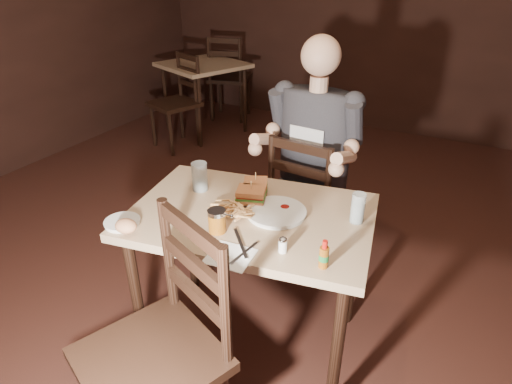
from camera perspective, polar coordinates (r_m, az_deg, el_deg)
The scene contains 23 objects.
room_shell at distance 1.64m, azimuth 0.81°, elevation 16.11°, with size 7.00×7.00×7.00m.
main_table at distance 1.94m, azimuth -0.69°, elevation -5.18°, with size 1.16×0.88×0.77m.
bg_table at distance 4.90m, azimuth -7.03°, elevation 15.66°, with size 1.04×1.04×0.77m.
chair_far at distance 2.61m, azimuth 7.38°, elevation -1.45°, with size 0.42×0.47×0.92m, color black, non-canonical shape.
chair_near at distance 1.68m, azimuth -13.96°, elevation -20.77°, with size 0.46×0.50×1.00m, color black, non-canonical shape.
bg_chair_far at distance 5.39m, azimuth -3.53°, elevation 14.97°, with size 0.46×0.50×0.99m, color black, non-canonical shape.
bg_chair_near at distance 4.53m, azimuth -10.84°, elevation 11.51°, with size 0.43×0.47×0.93m, color black, non-canonical shape.
diner at distance 2.36m, azimuth 7.59°, elevation 8.47°, with size 0.55×0.43×0.96m, color #2E2E33, non-canonical shape.
dinner_plate at distance 1.88m, azimuth 2.71°, elevation -2.79°, with size 0.26×0.26×0.01m, color white.
sandwich_left at distance 2.01m, azimuth -0.05°, elevation 1.33°, with size 0.11×0.09×0.10m, color #C07949, non-canonical shape.
sandwich_right at distance 1.93m, azimuth -0.65°, elevation 0.24°, with size 0.13×0.10×0.11m, color #C07949, non-canonical shape.
fries_pile at distance 1.87m, azimuth -3.14°, elevation -2.07°, with size 0.23×0.16×0.04m, color #ECB26C, non-canonical shape.
ketchup_dollop at distance 1.90m, azimuth 3.88°, elevation -1.96°, with size 0.04×0.04×0.01m, color maroon.
glass_left at distance 2.07m, azimuth -7.52°, elevation 2.05°, with size 0.08×0.08×0.14m, color silver.
glass_right at distance 1.85m, azimuth 13.42°, elevation -2.08°, with size 0.06×0.06×0.13m, color silver.
hot_sauce at distance 1.56m, azimuth 9.07°, elevation -8.17°, with size 0.04×0.04×0.11m, color brown, non-canonical shape.
salt_shaker at distance 1.64m, azimuth 3.59°, elevation -7.09°, with size 0.03×0.03×0.06m, color white, non-canonical shape.
syrup_dispenser at distance 1.75m, azimuth -5.22°, elevation -3.84°, with size 0.08×0.08×0.10m, color brown, non-canonical shape.
napkin at distance 1.63m, azimuth -3.44°, elevation -8.52°, with size 0.17×0.15×0.00m, color white.
knife at distance 1.69m, azimuth -2.12°, elevation -6.76°, with size 0.01×0.21×0.01m, color silver.
fork at distance 1.64m, azimuth -1.56°, elevation -8.12°, with size 0.01×0.17×0.01m, color silver.
side_plate at distance 1.90m, azimuth -17.40°, elevation -3.93°, with size 0.15×0.15×0.01m, color white.
bread_roll at distance 1.81m, azimuth -16.96°, elevation -4.37°, with size 0.09×0.08×0.06m, color tan.
Camera 1 is at (0.73, -1.43, 1.75)m, focal length 30.00 mm.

